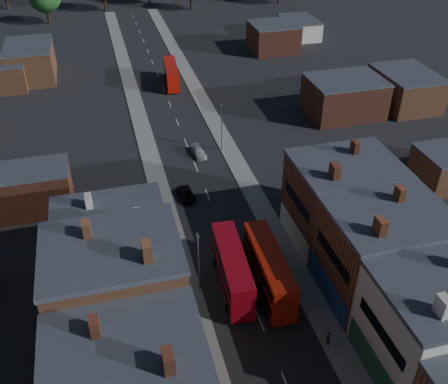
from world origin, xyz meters
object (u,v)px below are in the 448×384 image
bus_1 (269,270)px  car_2 (186,194)px  bus_2 (171,74)px  ped_3 (329,337)px  bus_0 (232,269)px  car_3 (199,152)px

bus_1 → car_2: 20.62m
bus_2 → ped_3: 70.11m
ped_3 → bus_0: bearing=52.3°
bus_1 → car_2: size_ratio=2.77×
bus_1 → bus_2: 61.01m
bus_0 → bus_2: (3.56, 59.75, -0.22)m
bus_1 → ped_3: (3.27, -8.99, -1.74)m
ped_3 → car_2: bearing=34.3°
bus_1 → ped_3: bus_1 is taller
bus_2 → bus_0: bearing=-88.4°
bus_1 → car_3: size_ratio=2.84×
bus_1 → bus_2: size_ratio=1.11×
ped_3 → car_3: bearing=23.8°
bus_0 → ped_3: size_ratio=6.45×
bus_0 → bus_2: bus_0 is taller
bus_1 → car_2: bus_1 is taller
bus_1 → ped_3: size_ratio=6.61×
bus_0 → car_2: size_ratio=2.71×
bus_0 → bus_1: bus_1 is taller
bus_0 → car_2: 18.69m
bus_2 → car_2: bearing=-92.1°
bus_1 → car_3: bearing=94.1°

